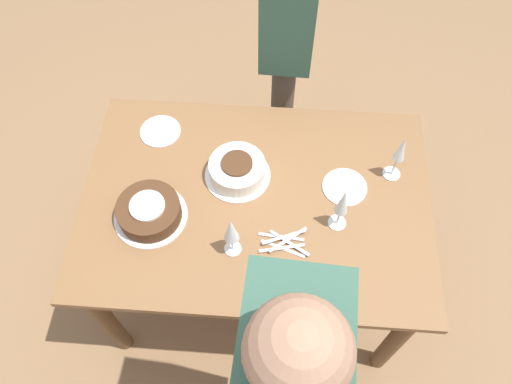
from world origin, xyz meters
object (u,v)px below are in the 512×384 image
wine_glass_near (400,152)px  wine_glass_extra (231,231)px  cake_front_chocolate (149,211)px  wine_glass_far (343,203)px  cake_center_white (237,170)px  person_watching (290,4)px

wine_glass_near → wine_glass_extra: 0.70m
cake_front_chocolate → wine_glass_far: 0.71m
wine_glass_far → wine_glass_extra: (-0.38, -0.13, 0.00)m
wine_glass_far → wine_glass_extra: bearing=-160.5°
cake_center_white → cake_front_chocolate: (-0.31, -0.21, -0.00)m
cake_front_chocolate → wine_glass_near: 0.96m
cake_front_chocolate → wine_glass_extra: wine_glass_extra is taller
cake_center_white → wine_glass_far: bearing=-25.5°
cake_front_chocolate → person_watching: bearing=61.4°
cake_front_chocolate → wine_glass_far: bearing=1.7°
cake_front_chocolate → wine_glass_near: (0.92, 0.26, 0.11)m
cake_front_chocolate → wine_glass_far: size_ratio=1.24×
person_watching → wine_glass_near: bearing=37.7°
wine_glass_extra → person_watching: bearing=81.1°
cake_center_white → wine_glass_near: (0.61, 0.05, 0.11)m
person_watching → cake_front_chocolate: bearing=-26.7°
cake_center_white → wine_glass_far: (0.39, -0.19, 0.11)m
cake_center_white → cake_front_chocolate: bearing=-146.3°
cake_center_white → wine_glass_extra: wine_glass_extra is taller
wine_glass_near → wine_glass_far: wine_glass_near is taller
cake_front_chocolate → wine_glass_extra: (0.32, -0.11, 0.11)m
cake_center_white → cake_front_chocolate: size_ratio=0.94×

